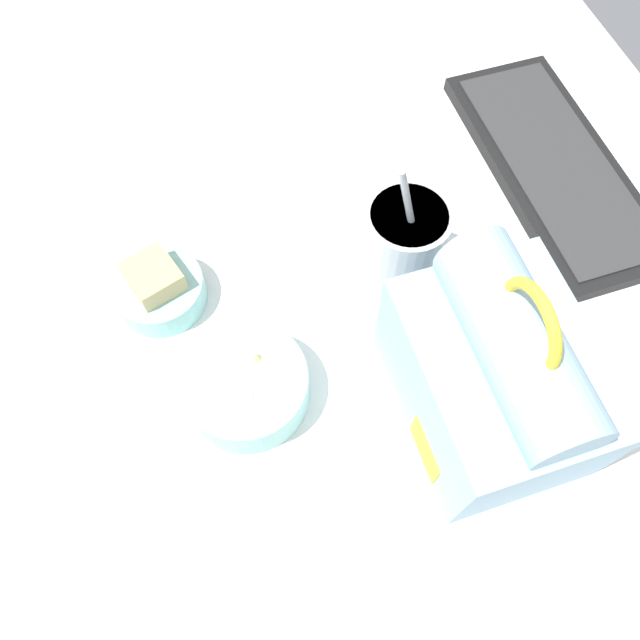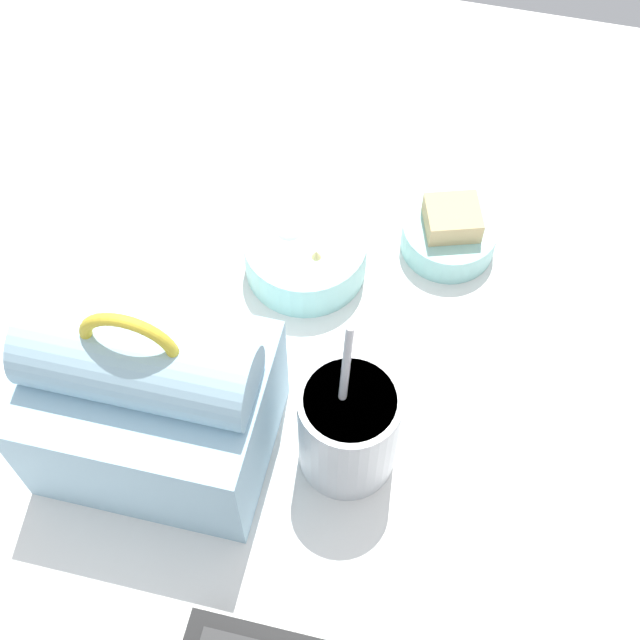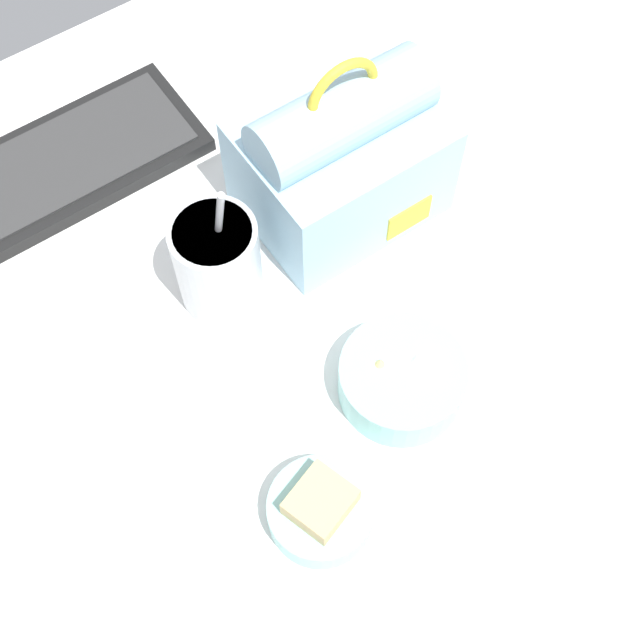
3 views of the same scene
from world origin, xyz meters
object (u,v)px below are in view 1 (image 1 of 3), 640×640
Objects in this scene: lunch_bag at (497,374)px; bento_bowl_snacks at (247,386)px; soup_cup at (403,247)px; keyboard at (555,167)px; bento_bowl_sandwich at (159,288)px.

lunch_bag is 24.37cm from bento_bowl_snacks.
lunch_bag is at bearing 8.04° from soup_cup.
keyboard is 3.55× the size of bento_bowl_sandwich.
bento_bowl_snacks is at bearing -66.26° from soup_cup.
lunch_bag is at bearing 69.59° from bento_bowl_snacks.
keyboard is at bearing 139.27° from lunch_bag.
keyboard is at bearing 111.13° from bento_bowl_snacks.
keyboard is 1.81× the size of soup_cup.
soup_cup reaches higher than keyboard.
lunch_bag is 17.28cm from soup_cup.
bento_bowl_sandwich is at bearing -155.97° from bento_bowl_snacks.
lunch_bag is (25.28, -21.77, 7.15)cm from keyboard.
lunch_bag is 36.69cm from bento_bowl_sandwich.
bento_bowl_snacks is (-8.27, -22.23, -5.58)cm from lunch_bag.
keyboard is 34.12cm from lunch_bag.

